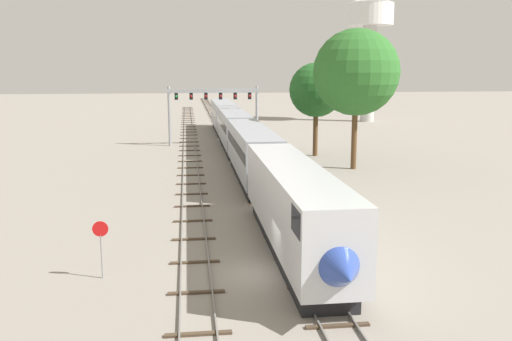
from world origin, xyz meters
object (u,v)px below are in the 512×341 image
Objects in this scene: passenger_train at (241,138)px; signal_gantry at (213,102)px; stop_sign at (101,241)px; trackside_tree_left at (356,72)px; water_tower at (370,27)px; trackside_tree_mid at (316,90)px.

passenger_train is 6.53× the size of signal_gantry.
trackside_tree_left reaches higher than stop_sign.
passenger_train is at bearing 153.74° from trackside_tree_left.
water_tower is at bearing 43.65° from signal_gantry.
stop_sign is (-7.75, -46.37, -3.87)m from signal_gantry.
passenger_train is 27.44× the size of stop_sign.
passenger_train is 14.08m from trackside_tree_left.
trackside_tree_left is (-17.53, -48.49, -7.98)m from water_tower.
water_tower is 52.18m from trackside_tree_left.
water_tower reaches higher than signal_gantry.
stop_sign is at bearing -99.49° from signal_gantry.
passenger_train is at bearing -123.44° from water_tower.
water_tower is 2.15× the size of trackside_tree_mid.
trackside_tree_left is (20.93, 27.18, 7.78)m from stop_sign.
trackside_tree_mid reaches higher than stop_sign.
signal_gantry is at bearing -136.35° from water_tower.
trackside_tree_left is at bearing -77.67° from trackside_tree_mid.
signal_gantry is at bearing 80.51° from stop_sign.
trackside_tree_mid is at bearing -42.80° from signal_gantry.
signal_gantry is 1.13× the size of trackside_tree_mid.
water_tower is (30.71, 29.30, 11.89)m from signal_gantry.
signal_gantry is 4.20× the size of stop_sign.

